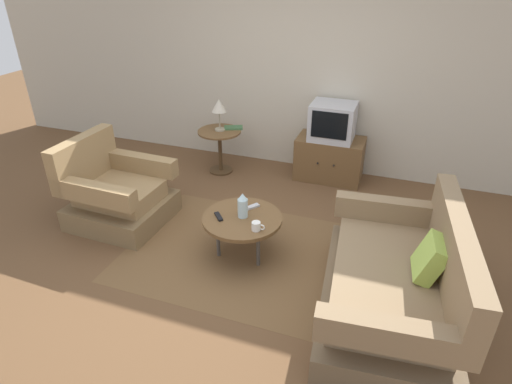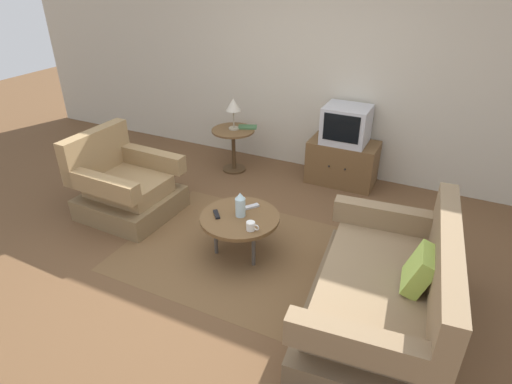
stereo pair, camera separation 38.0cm
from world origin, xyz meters
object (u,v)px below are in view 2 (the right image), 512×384
object	(u,v)px
side_table	(233,141)
tv_stand	(342,162)
armchair	(125,188)
couch	(384,296)
television	(346,125)
table_lamp	(233,106)
tv_remote_silver	(252,206)
coffee_table	(240,219)
vase	(240,205)
mug	(251,226)
tv_remote_dark	(217,214)
book	(248,127)

from	to	relation	value
side_table	tv_stand	size ratio (longest dim) A/B	0.69
armchair	couch	world-z (taller)	couch
television	table_lamp	size ratio (longest dim) A/B	1.30
couch	tv_remote_silver	size ratio (longest dim) A/B	11.64
coffee_table	couch	bearing A→B (deg)	-13.84
tv_stand	television	xyz separation A→B (m)	(0.00, -0.00, 0.49)
armchair	television	xyz separation A→B (m)	(1.93, 1.73, 0.46)
vase	mug	size ratio (longest dim) A/B	1.98
television	tv_remote_dark	xyz separation A→B (m)	(-0.65, -1.94, -0.34)
tv_remote_dark	book	bearing A→B (deg)	-23.25
vase	coffee_table	bearing A→B (deg)	-101.84
vase	television	bearing A→B (deg)	76.38
mug	tv_remote_silver	world-z (taller)	mug
tv_stand	side_table	bearing A→B (deg)	-168.43
tv_remote_silver	tv_stand	bearing A→B (deg)	-158.02
side_table	television	bearing A→B (deg)	11.40
television	book	world-z (taller)	television
mug	book	xyz separation A→B (m)	(-0.98, 1.87, 0.13)
coffee_table	tv_remote_silver	distance (m)	0.19
television	table_lamp	xyz separation A→B (m)	(-1.37, -0.26, 0.11)
table_lamp	tv_remote_silver	world-z (taller)	table_lamp
couch	tv_stand	size ratio (longest dim) A/B	2.08
armchair	tv_remote_dark	distance (m)	1.31
coffee_table	tv_remote_silver	world-z (taller)	tv_remote_silver
armchair	tv_remote_silver	distance (m)	1.52
television	vase	size ratio (longest dim) A/B	2.19
television	mug	bearing A→B (deg)	-97.21
vase	tv_remote_dark	bearing A→B (deg)	-155.71
couch	television	bearing A→B (deg)	17.85
tv_stand	mug	bearing A→B (deg)	-97.19
armchair	couch	size ratio (longest dim) A/B	0.56
side_table	tv_remote_silver	bearing A→B (deg)	-55.55
coffee_table	table_lamp	world-z (taller)	table_lamp
tv_stand	television	distance (m)	0.49
television	tv_remote_dark	size ratio (longest dim) A/B	3.87
couch	book	size ratio (longest dim) A/B	6.37
armchair	side_table	bearing A→B (deg)	160.60
couch	coffee_table	size ratio (longest dim) A/B	2.32
side_table	book	xyz separation A→B (m)	(0.14, 0.13, 0.17)
tv_remote_dark	book	distance (m)	1.89
couch	table_lamp	bearing A→B (deg)	44.68
mug	book	distance (m)	2.12
side_table	tv_remote_dark	bearing A→B (deg)	-66.30
vase	side_table	bearing A→B (deg)	120.67
television	mug	size ratio (longest dim) A/B	4.34
vase	mug	world-z (taller)	vase
armchair	vase	distance (m)	1.51
tv_stand	tv_remote_dark	size ratio (longest dim) A/B	6.07
couch	tv_remote_dark	distance (m)	1.62
mug	tv_remote_dark	bearing A→B (deg)	168.89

